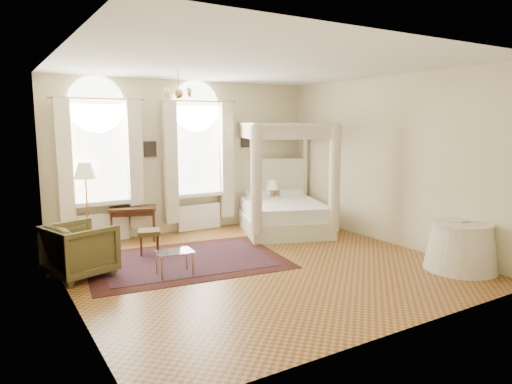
# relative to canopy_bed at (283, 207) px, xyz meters

# --- Properties ---
(ground) EXTENTS (6.00, 6.00, 0.00)m
(ground) POSITION_rel_canopy_bed_xyz_m (-1.75, -1.81, -0.54)
(ground) COLOR #A76830
(ground) RESTS_ON ground
(room_walls) EXTENTS (6.00, 6.00, 6.00)m
(room_walls) POSITION_rel_canopy_bed_xyz_m (-1.75, -1.81, 1.44)
(room_walls) COLOR beige
(room_walls) RESTS_ON ground
(window_left) EXTENTS (1.62, 0.27, 3.29)m
(window_left) POSITION_rel_canopy_bed_xyz_m (-3.65, 1.06, 0.94)
(window_left) COLOR white
(window_left) RESTS_ON room_walls
(window_right) EXTENTS (1.62, 0.27, 3.29)m
(window_right) POSITION_rel_canopy_bed_xyz_m (-1.55, 1.06, 0.94)
(window_right) COLOR white
(window_right) RESTS_ON room_walls
(chandelier) EXTENTS (0.51, 0.45, 0.50)m
(chandelier) POSITION_rel_canopy_bed_xyz_m (-2.65, -0.61, 2.36)
(chandelier) COLOR #B27B3B
(chandelier) RESTS_ON room_walls
(wall_pictures) EXTENTS (2.54, 0.03, 0.39)m
(wall_pictures) POSITION_rel_canopy_bed_xyz_m (-1.67, 1.16, 1.35)
(wall_pictures) COLOR black
(wall_pictures) RESTS_ON room_walls
(canopy_bed) EXTENTS (2.42, 2.66, 2.39)m
(canopy_bed) POSITION_rel_canopy_bed_xyz_m (0.00, 0.00, 0.00)
(canopy_bed) COLOR beige
(canopy_bed) RESTS_ON ground
(nightstand) EXTENTS (0.48, 0.45, 0.62)m
(nightstand) POSITION_rel_canopy_bed_xyz_m (0.36, 0.89, -0.23)
(nightstand) COLOR #3A1C10
(nightstand) RESTS_ON ground
(nightstand_lamp) EXTENTS (0.28, 0.28, 0.41)m
(nightstand_lamp) POSITION_rel_canopy_bed_xyz_m (0.25, 0.83, 0.35)
(nightstand_lamp) COLOR #B27B3B
(nightstand_lamp) RESTS_ON nightstand
(writing_desk) EXTENTS (1.04, 0.77, 0.70)m
(writing_desk) POSITION_rel_canopy_bed_xyz_m (-3.10, 0.89, 0.05)
(writing_desk) COLOR #3A1C10
(writing_desk) RESTS_ON ground
(laptop) EXTENTS (0.31, 0.20, 0.02)m
(laptop) POSITION_rel_canopy_bed_xyz_m (-3.01, 0.98, 0.16)
(laptop) COLOR black
(laptop) RESTS_ON writing_desk
(stool) EXTENTS (0.49, 0.49, 0.45)m
(stool) POSITION_rel_canopy_bed_xyz_m (-3.14, -0.24, -0.17)
(stool) COLOR #46401E
(stool) RESTS_ON ground
(armchair) EXTENTS (1.16, 1.15, 0.84)m
(armchair) POSITION_rel_canopy_bed_xyz_m (-4.45, -0.88, -0.12)
(armchair) COLOR #4B4420
(armchair) RESTS_ON ground
(coffee_table) EXTENTS (0.60, 0.45, 0.39)m
(coffee_table) POSITION_rel_canopy_bed_xyz_m (-3.18, -1.60, -0.19)
(coffee_table) COLOR silver
(coffee_table) RESTS_ON ground
(floor_lamp) EXTENTS (0.42, 0.42, 1.65)m
(floor_lamp) POSITION_rel_canopy_bed_xyz_m (-3.98, 0.89, 0.86)
(floor_lamp) COLOR #B27B3B
(floor_lamp) RESTS_ON ground
(oriental_rug) EXTENTS (3.57, 2.77, 0.01)m
(oriental_rug) POSITION_rel_canopy_bed_xyz_m (-2.73, -0.98, -0.54)
(oriental_rug) COLOR #3B140E
(oriental_rug) RESTS_ON ground
(side_table) EXTENTS (1.15, 1.15, 0.78)m
(side_table) POSITION_rel_canopy_bed_xyz_m (0.95, -3.75, -0.16)
(side_table) COLOR white
(side_table) RESTS_ON ground
(book) EXTENTS (0.24, 0.30, 0.03)m
(book) POSITION_rel_canopy_bed_xyz_m (0.89, -3.64, 0.25)
(book) COLOR black
(book) RESTS_ON side_table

